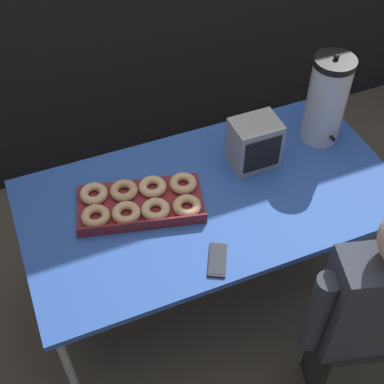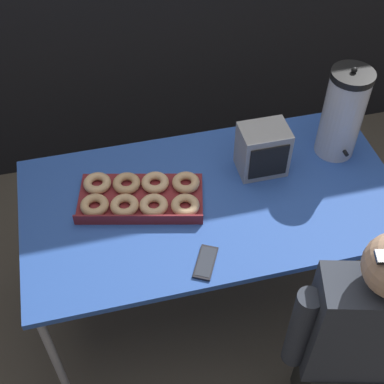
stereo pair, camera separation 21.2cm
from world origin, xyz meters
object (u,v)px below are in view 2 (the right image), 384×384
at_px(person_seated, 357,345).
at_px(coffee_urn, 343,113).
at_px(donut_box, 140,196).
at_px(cell_phone, 206,262).
at_px(space_heater, 263,150).

bearing_deg(person_seated, coffee_urn, -90.19).
bearing_deg(donut_box, person_seated, -33.57).
bearing_deg(cell_phone, space_heater, 77.49).
distance_m(coffee_urn, person_seated, 0.93).
bearing_deg(cell_phone, coffee_urn, 60.32).
height_order(coffee_urn, person_seated, coffee_urn).
bearing_deg(donut_box, space_heater, 19.69).
height_order(donut_box, person_seated, person_seated).
relative_size(donut_box, cell_phone, 3.38).
xyz_separation_m(cell_phone, person_seated, (0.49, -0.35, -0.20)).
distance_m(coffee_urn, cell_phone, 0.87).
distance_m(cell_phone, space_heater, 0.56).
xyz_separation_m(donut_box, coffee_urn, (0.88, 0.09, 0.18)).
xyz_separation_m(coffee_urn, person_seated, (-0.22, -0.81, -0.40)).
relative_size(cell_phone, space_heater, 0.75).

